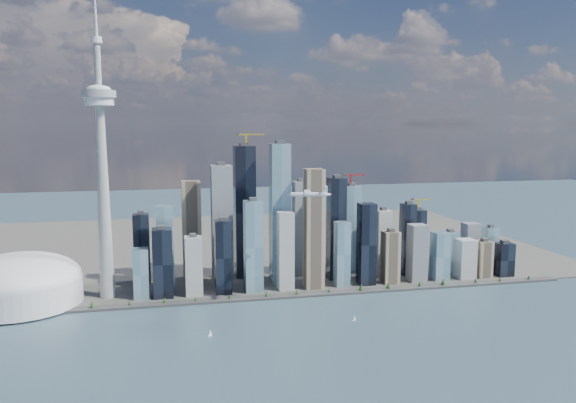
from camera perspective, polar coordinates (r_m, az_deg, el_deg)
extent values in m
plane|color=#36525F|center=(780.23, 3.14, -15.14)|extent=(4000.00, 4000.00, 0.00)
cube|color=#383838|center=(1007.98, -0.68, -9.62)|extent=(1100.00, 22.00, 4.00)
cube|color=#4C4C47|center=(1437.56, -4.29, -4.34)|extent=(1400.00, 900.00, 3.00)
cylinder|color=#3F2D1E|center=(1007.94, -23.32, -10.09)|extent=(1.00, 1.00, 2.40)
cone|color=#1A491B|center=(1006.88, -23.33, -9.89)|extent=(7.20, 7.20, 8.00)
cylinder|color=#3F2D1E|center=(994.61, -18.34, -10.08)|extent=(1.00, 1.00, 2.40)
cone|color=#1A491B|center=(993.53, -18.35, -9.88)|extent=(7.20, 7.20, 8.00)
cylinder|color=#3F2D1E|center=(988.72, -13.27, -9.99)|extent=(1.00, 1.00, 2.40)
cone|color=#1A491B|center=(987.63, -13.28, -9.79)|extent=(7.20, 7.20, 8.00)
cylinder|color=#3F2D1E|center=(990.41, -8.18, -9.83)|extent=(1.00, 1.00, 2.40)
cone|color=#1A491B|center=(989.32, -8.18, -9.63)|extent=(7.20, 7.20, 8.00)
cylinder|color=#3F2D1E|center=(999.64, -3.15, -9.59)|extent=(1.00, 1.00, 2.40)
cone|color=#1A491B|center=(998.56, -3.15, -9.39)|extent=(7.20, 7.20, 8.00)
cylinder|color=#3F2D1E|center=(1016.20, 1.75, -9.29)|extent=(1.00, 1.00, 2.40)
cone|color=#1A491B|center=(1015.14, 1.75, -9.09)|extent=(7.20, 7.20, 8.00)
cylinder|color=#3F2D1E|center=(1039.75, 6.44, -8.93)|extent=(1.00, 1.00, 2.40)
cone|color=#1A491B|center=(1038.71, 6.45, -8.74)|extent=(7.20, 7.20, 8.00)
cylinder|color=#3F2D1E|center=(1069.82, 10.89, -8.54)|extent=(1.00, 1.00, 2.40)
cone|color=#1A491B|center=(1068.81, 10.90, -8.36)|extent=(7.20, 7.20, 8.00)
cylinder|color=#3F2D1E|center=(1105.87, 15.07, -8.13)|extent=(1.00, 1.00, 2.40)
cone|color=#1A491B|center=(1104.91, 15.08, -7.95)|extent=(7.20, 7.20, 8.00)
cylinder|color=#3F2D1E|center=(1147.36, 18.96, -7.71)|extent=(1.00, 1.00, 2.40)
cone|color=#1A491B|center=(1146.43, 18.96, -7.54)|extent=(7.20, 7.20, 8.00)
cylinder|color=#3F2D1E|center=(1193.71, 22.55, -7.29)|extent=(1.00, 1.00, 2.40)
cone|color=#1A491B|center=(1192.81, 22.56, -7.12)|extent=(7.20, 7.20, 8.00)
cube|color=black|center=(1011.09, -12.39, -6.11)|extent=(34.00, 34.00, 121.71)
cube|color=#77A2B4|center=(1056.06, -12.42, -4.59)|extent=(30.00, 30.00, 154.90)
cube|color=beige|center=(1013.96, -9.53, -6.48)|extent=(30.00, 30.00, 105.11)
cube|color=tan|center=(1106.91, -9.85, -2.93)|extent=(36.00, 36.00, 193.63)
cube|color=gray|center=(1053.52, -6.75, -2.49)|extent=(38.00, 38.00, 226.83)
cube|color=black|center=(1014.46, -6.43, -5.60)|extent=(28.00, 28.00, 132.78)
cube|color=#77A2B4|center=(1017.53, -3.36, -4.57)|extent=(32.00, 32.00, 165.97)
cube|color=black|center=(1110.96, -4.22, -1.05)|extent=(40.00, 40.00, 260.02)
cube|color=#77A2B4|center=(1066.10, -0.87, -1.26)|extent=(36.00, 36.00, 265.55)
cube|color=beige|center=(1029.63, -0.31, -5.04)|extent=(28.00, 28.00, 143.84)
cube|color=tan|center=(1034.26, 2.67, -2.80)|extent=(34.00, 34.00, 221.29)
cube|color=gray|center=(1137.35, 1.30, -2.66)|extent=(30.00, 30.00, 188.10)
cube|color=black|center=(1098.48, 4.77, -2.77)|extent=(32.00, 32.00, 199.16)
cube|color=#77A2B4|center=(1059.78, 5.54, -5.32)|extent=(26.00, 26.00, 121.71)
cube|color=black|center=(1072.23, 8.10, -4.29)|extent=(30.00, 30.00, 154.90)
cube|color=#77A2B4|center=(1167.07, 6.33, -2.72)|extent=(34.00, 34.00, 177.03)
cube|color=beige|center=(1137.85, 9.59, -4.19)|extent=(28.00, 28.00, 132.78)
cube|color=tan|center=(1096.40, 10.54, -5.56)|extent=(30.00, 30.00, 99.58)
cube|color=gray|center=(1115.17, 12.93, -5.11)|extent=(32.00, 32.00, 110.65)
cube|color=black|center=(1156.03, 11.90, -3.78)|extent=(26.00, 26.00, 143.84)
cube|color=#77A2B4|center=(1138.87, 15.20, -5.34)|extent=(30.00, 30.00, 94.05)
cube|color=black|center=(1227.77, 12.97, -3.66)|extent=(28.00, 28.00, 121.71)
cube|color=#77A2B4|center=(1206.17, 16.21, -4.92)|extent=(30.00, 30.00, 82.98)
cube|color=beige|center=(1164.30, 17.38, -5.56)|extent=(34.00, 34.00, 77.45)
cube|color=tan|center=(1187.50, 19.27, -5.52)|extent=(28.00, 28.00, 71.92)
cube|color=gray|center=(1226.25, 18.08, -4.39)|extent=(30.00, 30.00, 99.58)
cube|color=black|center=(1211.94, 21.09, -5.48)|extent=(32.00, 32.00, 66.39)
cube|color=#77A2B4|center=(1250.47, 19.86, -4.50)|extent=(26.00, 26.00, 88.52)
cube|color=black|center=(1113.14, -14.46, -4.60)|extent=(30.00, 30.00, 132.78)
cube|color=#77A2B4|center=(1016.25, -14.63, -7.08)|extent=(26.00, 26.00, 88.52)
cube|color=gold|center=(1098.04, -4.29, 6.24)|extent=(3.00, 3.00, 22.00)
cube|color=gold|center=(1098.96, -3.87, 6.81)|extent=(55.00, 2.20, 2.20)
cube|color=#383838|center=(1095.58, -5.16, 6.90)|extent=(6.00, 4.00, 4.00)
cube|color=#AB181B|center=(1153.05, 6.40, 2.15)|extent=(3.00, 3.00, 22.00)
cube|color=#AB181B|center=(1154.33, 6.75, 2.70)|extent=(48.00, 2.20, 2.20)
cube|color=#383838|center=(1147.32, 5.73, 2.79)|extent=(6.00, 4.00, 4.00)
cube|color=gold|center=(1215.71, 13.07, -0.34)|extent=(3.00, 3.00, 22.00)
cube|color=gold|center=(1217.12, 13.38, 0.19)|extent=(45.00, 2.20, 2.20)
cube|color=#383838|center=(1208.28, 12.51, 0.25)|extent=(6.00, 4.00, 4.00)
cone|color=#A8A9A3|center=(1016.26, -18.22, 0.02)|extent=(26.00, 26.00, 340.00)
cylinder|color=white|center=(1008.41, -18.63, 9.63)|extent=(48.00, 48.00, 14.00)
cylinder|color=#A8A9A3|center=(1008.93, -18.67, 10.31)|extent=(56.00, 56.00, 12.00)
ellipsoid|color=white|center=(1009.36, -18.69, 10.76)|extent=(40.00, 40.00, 14.00)
cylinder|color=#A8A9A3|center=(1012.46, -18.79, 13.02)|extent=(11.00, 11.00, 80.00)
cylinder|color=white|center=(1017.12, -18.89, 15.26)|extent=(18.00, 18.00, 10.00)
cone|color=silver|center=(1026.61, -19.04, 18.47)|extent=(7.00, 7.00, 105.00)
cylinder|color=white|center=(1059.91, -25.55, -8.23)|extent=(200.00, 200.00, 44.00)
ellipsoid|color=white|center=(1054.31, -25.62, -7.08)|extent=(200.00, 200.00, 84.00)
cylinder|color=white|center=(909.76, 2.13, 0.72)|extent=(56.80, 18.63, 6.97)
cone|color=white|center=(909.03, 0.28, 0.72)|extent=(8.91, 8.40, 6.97)
cone|color=white|center=(911.51, 4.04, 0.72)|extent=(12.10, 9.08, 6.97)
cube|color=white|center=(909.22, 1.99, 0.95)|extent=(21.24, 61.43, 1.09)
cylinder|color=white|center=(897.56, 2.02, 0.75)|extent=(12.53, 6.33, 3.92)
cylinder|color=white|center=(921.30, 1.96, 0.94)|extent=(12.53, 6.33, 3.92)
cylinder|color=#3F3F3F|center=(897.33, 1.61, 0.75)|extent=(2.14, 8.58, 8.71)
cylinder|color=#3F3F3F|center=(921.08, 1.56, 0.94)|extent=(2.14, 8.58, 8.71)
cube|color=white|center=(910.43, 3.84, 1.16)|extent=(6.14, 2.12, 11.97)
cube|color=white|center=(909.74, 3.85, 1.54)|extent=(8.77, 20.16, 0.76)
cube|color=white|center=(843.10, -7.99, -13.38)|extent=(7.06, 4.14, 0.90)
cylinder|color=#999999|center=(841.24, -7.99, -13.05)|extent=(0.27, 0.27, 10.15)
cube|color=white|center=(903.31, 6.73, -11.89)|extent=(5.70, 2.20, 0.74)
cylinder|color=#999999|center=(901.88, 6.73, -11.63)|extent=(0.22, 0.22, 8.35)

